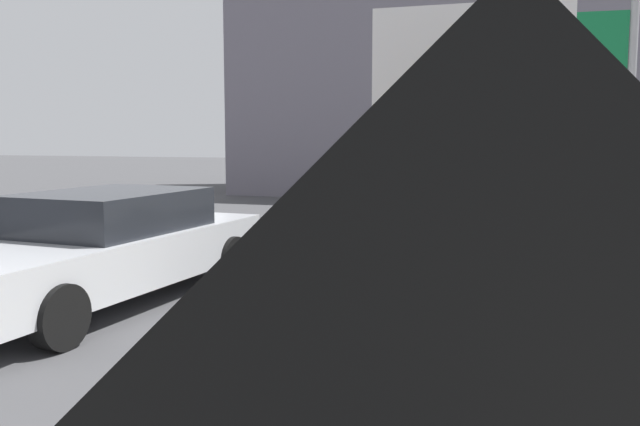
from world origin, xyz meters
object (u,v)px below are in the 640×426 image
(traffic_cone_mid_lane, at_px, (371,388))
(highway_guide_sign, at_px, (594,75))
(arrow_board_trailer, at_px, (486,299))
(box_truck, at_px, (489,146))
(pickup_car, at_px, (102,247))

(traffic_cone_mid_lane, bearing_deg, highway_guide_sign, 79.60)
(arrow_board_trailer, distance_m, box_truck, 4.88)
(box_truck, relative_size, highway_guide_sign, 1.49)
(box_truck, height_order, traffic_cone_mid_lane, box_truck)
(box_truck, distance_m, pickup_car, 6.22)
(arrow_board_trailer, relative_size, traffic_cone_mid_lane, 3.80)
(highway_guide_sign, relative_size, traffic_cone_mid_lane, 7.04)
(pickup_car, xyz_separation_m, traffic_cone_mid_lane, (4.10, -2.72, -0.35))
(highway_guide_sign, height_order, traffic_cone_mid_lane, highway_guide_sign)
(box_truck, bearing_deg, highway_guide_sign, 69.37)
(box_truck, xyz_separation_m, pickup_car, (-4.40, -4.23, -1.21))
(box_truck, distance_m, highway_guide_sign, 5.62)
(arrow_board_trailer, bearing_deg, box_truck, 93.83)
(arrow_board_trailer, bearing_deg, highway_guide_sign, 80.69)
(arrow_board_trailer, relative_size, pickup_car, 0.52)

